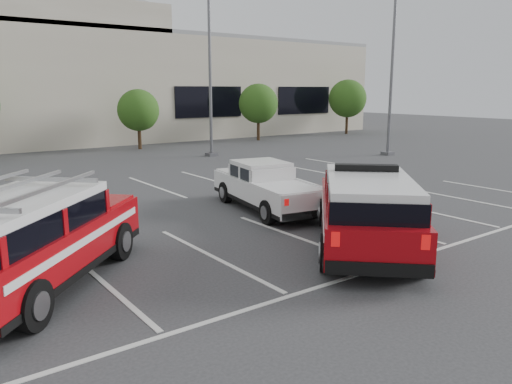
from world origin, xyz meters
TOP-DOWN VIEW (x-y plane):
  - ground at (0.00, 0.00)m, footprint 120.00×120.00m
  - stall_markings at (0.00, 4.50)m, footprint 23.00×15.00m
  - convention_building at (0.18, 31.86)m, footprint 60.00×16.99m
  - tree_mid_right at (5.09, 22.05)m, footprint 2.77×2.77m
  - tree_right at (15.09, 22.05)m, footprint 3.07×3.07m
  - tree_far_right at (25.09, 22.05)m, footprint 3.37×3.37m
  - light_pole_mid at (7.00, 16.00)m, footprint 0.90×0.60m
  - light_pole_right at (16.00, 10.00)m, footprint 0.90×0.60m
  - fire_chief_suv at (0.75, -1.68)m, footprint 5.61×5.76m
  - white_pickup at (1.29, 3.12)m, footprint 2.67×5.37m
  - ladder_suv at (-6.62, 0.55)m, footprint 5.52×5.57m

SIDE VIEW (x-z plane):
  - ground at x=0.00m, z-range 0.00..0.00m
  - stall_markings at x=0.00m, z-range 0.00..0.01m
  - white_pickup at x=1.29m, z-range -0.16..1.42m
  - fire_chief_suv at x=0.75m, z-range -0.19..1.89m
  - ladder_suv at x=-6.62m, z-range -0.22..2.00m
  - tree_mid_right at x=5.09m, z-range 0.51..4.50m
  - tree_right at x=15.09m, z-range 0.56..4.98m
  - tree_far_right at x=25.09m, z-range 0.62..5.46m
  - convention_building at x=0.18m, z-range -1.88..11.32m
  - light_pole_mid at x=7.00m, z-range 0.07..10.31m
  - light_pole_right at x=16.00m, z-range 0.07..10.31m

